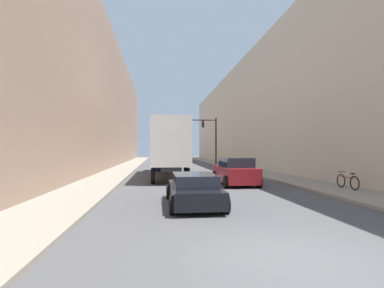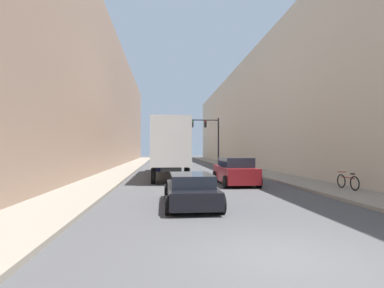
% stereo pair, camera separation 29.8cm
% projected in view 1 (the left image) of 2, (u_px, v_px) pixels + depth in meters
% --- Properties ---
extents(ground_plane, '(200.00, 200.00, 0.00)m').
position_uv_depth(ground_plane, '(296.00, 259.00, 5.95)').
color(ground_plane, '#4C4C4F').
extents(sidewalk_right, '(2.81, 80.00, 0.15)m').
position_uv_depth(sidewalk_right, '(233.00, 167.00, 36.48)').
color(sidewalk_right, gray).
rests_on(sidewalk_right, ground).
extents(sidewalk_left, '(2.81, 80.00, 0.15)m').
position_uv_depth(sidewalk_left, '(126.00, 167.00, 35.02)').
color(sidewalk_left, gray).
rests_on(sidewalk_left, ground).
extents(building_right, '(6.00, 80.00, 13.66)m').
position_uv_depth(building_right, '(268.00, 112.00, 37.11)').
color(building_right, beige).
rests_on(building_right, ground).
extents(building_left, '(6.00, 80.00, 15.81)m').
position_uv_depth(building_left, '(88.00, 100.00, 34.66)').
color(building_left, '#997A66').
rests_on(building_left, ground).
extents(semi_truck, '(2.50, 13.93, 4.25)m').
position_uv_depth(semi_truck, '(168.00, 146.00, 24.51)').
color(semi_truck, silver).
rests_on(semi_truck, ground).
extents(sedan_car, '(2.01, 4.53, 1.24)m').
position_uv_depth(sedan_car, '(194.00, 190.00, 11.64)').
color(sedan_car, black).
rests_on(sedan_car, ground).
extents(suv_car, '(2.15, 4.74, 1.67)m').
position_uv_depth(suv_car, '(235.00, 171.00, 18.64)').
color(suv_car, maroon).
rests_on(suv_car, ground).
extents(traffic_signal_gantry, '(7.00, 0.35, 6.31)m').
position_uv_depth(traffic_signal_gantry, '(202.00, 131.00, 39.11)').
color(traffic_signal_gantry, black).
rests_on(traffic_signal_gantry, ground).
extents(parked_bicycle, '(0.44, 1.83, 0.86)m').
position_uv_depth(parked_bicycle, '(348.00, 181.00, 15.32)').
color(parked_bicycle, black).
rests_on(parked_bicycle, sidewalk_right).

